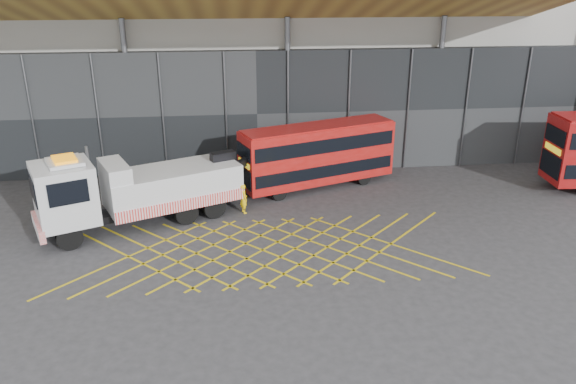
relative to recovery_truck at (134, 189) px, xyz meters
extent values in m
plane|color=#2D2C2F|center=(4.87, -3.66, -2.01)|extent=(120.00, 120.00, 0.00)
cube|color=gold|center=(0.07, -3.66, -2.00)|extent=(7.16, 7.16, 0.01)
cube|color=gold|center=(0.07, -3.66, -2.00)|extent=(7.16, 7.16, 0.01)
cube|color=gold|center=(1.67, -3.66, -2.00)|extent=(7.16, 7.16, 0.01)
cube|color=gold|center=(1.67, -3.66, -2.00)|extent=(7.16, 7.16, 0.01)
cube|color=gold|center=(3.27, -3.66, -2.00)|extent=(7.16, 7.16, 0.01)
cube|color=gold|center=(3.27, -3.66, -2.00)|extent=(7.16, 7.16, 0.01)
cube|color=gold|center=(4.87, -3.66, -2.00)|extent=(7.16, 7.16, 0.01)
cube|color=gold|center=(4.87, -3.66, -2.00)|extent=(7.16, 7.16, 0.01)
cube|color=gold|center=(6.47, -3.66, -2.00)|extent=(7.16, 7.16, 0.01)
cube|color=gold|center=(6.47, -3.66, -2.00)|extent=(7.16, 7.16, 0.01)
cube|color=gold|center=(8.07, -3.66, -2.00)|extent=(7.16, 7.16, 0.01)
cube|color=gold|center=(8.07, -3.66, -2.00)|extent=(7.16, 7.16, 0.01)
cube|color=gold|center=(9.67, -3.66, -2.00)|extent=(7.16, 7.16, 0.01)
cube|color=gold|center=(9.67, -3.66, -2.00)|extent=(7.16, 7.16, 0.01)
cube|color=gold|center=(11.27, -3.66, -2.00)|extent=(7.16, 7.16, 0.01)
cube|color=gold|center=(11.27, -3.66, -2.00)|extent=(7.16, 7.16, 0.01)
cube|color=gold|center=(12.87, -3.66, -2.00)|extent=(7.16, 7.16, 0.01)
cube|color=gold|center=(12.87, -3.66, -2.00)|extent=(7.16, 7.16, 0.01)
cube|color=gray|center=(6.87, 15.34, 6.99)|extent=(55.00, 14.00, 18.00)
cube|color=black|center=(6.87, 8.04, 1.99)|extent=(55.00, 0.80, 8.00)
cylinder|color=#595B60|center=(-1.13, 7.84, 2.99)|extent=(0.36, 0.36, 10.00)
cylinder|color=#595B60|center=(8.87, 7.84, 2.99)|extent=(0.36, 0.36, 10.00)
cylinder|color=#595B60|center=(18.87, 7.84, 2.99)|extent=(0.36, 0.36, 10.00)
cube|color=black|center=(0.45, 0.20, -1.21)|extent=(10.42, 5.42, 0.40)
cube|color=silver|center=(-3.12, -1.36, 0.45)|extent=(3.67, 3.73, 2.98)
cube|color=black|center=(-4.40, -1.93, 0.97)|extent=(1.07, 2.33, 1.26)
cube|color=red|center=(-4.43, -1.94, -1.04)|extent=(1.46, 2.84, 0.63)
cube|color=orange|center=(-2.91, -1.27, 2.20)|extent=(1.50, 1.67, 0.14)
cube|color=silver|center=(1.91, 0.85, -0.12)|extent=(7.65, 5.48, 1.83)
cube|color=red|center=(2.50, -0.49, -0.81)|extent=(6.53, 2.92, 0.63)
cube|color=silver|center=(-0.81, -0.35, 1.20)|extent=(2.15, 2.98, 0.80)
cube|color=black|center=(4.64, 2.04, 0.97)|extent=(1.49, 1.08, 0.57)
cube|color=black|center=(5.69, 2.51, 0.39)|extent=(2.45, 1.37, 1.24)
cylinder|color=black|center=(-2.84, -2.56, -1.38)|extent=(1.31, 0.87, 1.26)
cylinder|color=black|center=(-3.81, -0.36, -1.38)|extent=(1.31, 0.87, 1.26)
cylinder|color=black|center=(4.07, 0.48, -1.38)|extent=(1.31, 0.87, 1.26)
cylinder|color=black|center=(3.11, 2.68, -1.38)|extent=(1.31, 0.87, 1.26)
cylinder|color=#595B60|center=(-2.22, 0.28, 1.08)|extent=(0.16, 0.16, 2.52)
cube|color=#9E0F0C|center=(10.41, 4.58, 0.16)|extent=(9.90, 5.44, 3.43)
cube|color=black|center=(10.41, 4.58, -0.64)|extent=(9.56, 5.37, 0.75)
cube|color=black|center=(10.41, 4.58, 0.95)|extent=(9.56, 5.37, 0.84)
cube|color=black|center=(5.83, 2.91, -0.60)|extent=(0.73, 1.88, 1.15)
cube|color=black|center=(5.83, 2.91, 0.95)|extent=(0.73, 1.88, 0.84)
cube|color=yellow|center=(5.82, 2.91, 0.24)|extent=(0.60, 1.50, 0.31)
cube|color=#9E0F0C|center=(10.41, 4.58, 1.90)|extent=(9.66, 5.21, 0.11)
cylinder|color=black|center=(7.84, 2.61, -1.55)|extent=(0.95, 0.56, 0.92)
cylinder|color=black|center=(7.18, 4.44, -1.55)|extent=(0.95, 0.56, 0.92)
cylinder|color=black|center=(13.40, 4.63, -1.55)|extent=(0.95, 0.56, 0.92)
cylinder|color=black|center=(12.74, 6.47, -1.55)|extent=(0.95, 0.56, 0.92)
cube|color=black|center=(24.46, 2.61, -0.35)|extent=(0.19, 2.33, 1.35)
cube|color=black|center=(24.46, 2.61, 1.46)|extent=(0.19, 2.33, 0.98)
cube|color=yellow|center=(24.45, 2.61, 0.63)|extent=(0.17, 1.85, 0.36)
cylinder|color=black|center=(26.62, 3.66, -1.47)|extent=(1.09, 0.37, 1.08)
imported|color=yellow|center=(5.71, 0.99, -1.17)|extent=(0.58, 0.71, 1.69)
camera|label=1|loc=(5.20, -27.98, 10.73)|focal=35.00mm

